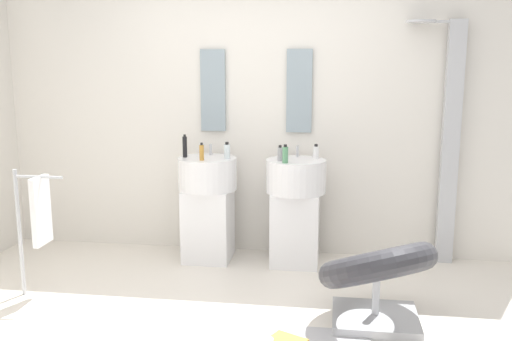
{
  "coord_description": "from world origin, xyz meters",
  "views": [
    {
      "loc": [
        0.7,
        -3.28,
        1.68
      ],
      "look_at": [
        0.15,
        0.55,
        0.95
      ],
      "focal_mm": 39.07,
      "sensor_mm": 36.0,
      "label": 1
    }
  ],
  "objects_px": {
    "lounge_chair": "(377,273)",
    "soap_bottle_green": "(285,155)",
    "soap_bottle_white": "(316,152)",
    "towel_rack": "(37,213)",
    "soap_bottle_clear": "(227,151)",
    "pedestal_sink_right": "(296,207)",
    "soap_bottle_grey": "(280,154)",
    "pedestal_sink_left": "(208,204)",
    "soap_bottle_amber": "(202,152)",
    "shower_column": "(449,139)",
    "soap_bottle_black": "(185,147)"
  },
  "relations": [
    {
      "from": "towel_rack",
      "to": "soap_bottle_green",
      "type": "xyz_separation_m",
      "value": [
        1.72,
        0.79,
        0.35
      ]
    },
    {
      "from": "soap_bottle_amber",
      "to": "soap_bottle_clear",
      "type": "height_order",
      "value": "soap_bottle_amber"
    },
    {
      "from": "pedestal_sink_right",
      "to": "soap_bottle_grey",
      "type": "bearing_deg",
      "value": -155.4
    },
    {
      "from": "soap_bottle_white",
      "to": "soap_bottle_grey",
      "type": "distance_m",
      "value": 0.33
    },
    {
      "from": "pedestal_sink_right",
      "to": "soap_bottle_grey",
      "type": "distance_m",
      "value": 0.48
    },
    {
      "from": "soap_bottle_grey",
      "to": "soap_bottle_green",
      "type": "relative_size",
      "value": 0.86
    },
    {
      "from": "shower_column",
      "to": "soap_bottle_clear",
      "type": "xyz_separation_m",
      "value": [
        -1.84,
        -0.25,
        -0.11
      ]
    },
    {
      "from": "pedestal_sink_right",
      "to": "soap_bottle_grey",
      "type": "relative_size",
      "value": 7.78
    },
    {
      "from": "lounge_chair",
      "to": "soap_bottle_black",
      "type": "relative_size",
      "value": 5.56
    },
    {
      "from": "pedestal_sink_left",
      "to": "soap_bottle_grey",
      "type": "distance_m",
      "value": 0.79
    },
    {
      "from": "soap_bottle_clear",
      "to": "soap_bottle_white",
      "type": "bearing_deg",
      "value": 9.19
    },
    {
      "from": "soap_bottle_clear",
      "to": "soap_bottle_green",
      "type": "bearing_deg",
      "value": -15.37
    },
    {
      "from": "shower_column",
      "to": "towel_rack",
      "type": "height_order",
      "value": "shower_column"
    },
    {
      "from": "soap_bottle_amber",
      "to": "soap_bottle_clear",
      "type": "relative_size",
      "value": 1.04
    },
    {
      "from": "soap_bottle_amber",
      "to": "soap_bottle_black",
      "type": "relative_size",
      "value": 0.75
    },
    {
      "from": "lounge_chair",
      "to": "soap_bottle_clear",
      "type": "relative_size",
      "value": 7.73
    },
    {
      "from": "soap_bottle_clear",
      "to": "soap_bottle_grey",
      "type": "xyz_separation_m",
      "value": [
        0.45,
        -0.03,
        -0.01
      ]
    },
    {
      "from": "pedestal_sink_right",
      "to": "soap_bottle_white",
      "type": "relative_size",
      "value": 8.18
    },
    {
      "from": "soap_bottle_amber",
      "to": "soap_bottle_green",
      "type": "distance_m",
      "value": 0.7
    },
    {
      "from": "shower_column",
      "to": "lounge_chair",
      "type": "xyz_separation_m",
      "value": [
        -0.65,
        -1.29,
        -0.73
      ]
    },
    {
      "from": "shower_column",
      "to": "lounge_chair",
      "type": "bearing_deg",
      "value": -116.83
    },
    {
      "from": "pedestal_sink_left",
      "to": "pedestal_sink_right",
      "type": "relative_size",
      "value": 1.0
    },
    {
      "from": "soap_bottle_white",
      "to": "soap_bottle_black",
      "type": "distance_m",
      "value": 1.12
    },
    {
      "from": "soap_bottle_clear",
      "to": "soap_bottle_green",
      "type": "relative_size",
      "value": 0.94
    },
    {
      "from": "soap_bottle_amber",
      "to": "soap_bottle_clear",
      "type": "xyz_separation_m",
      "value": [
        0.19,
        0.11,
        -0.0
      ]
    },
    {
      "from": "lounge_chair",
      "to": "soap_bottle_green",
      "type": "distance_m",
      "value": 1.29
    },
    {
      "from": "soap_bottle_grey",
      "to": "soap_bottle_black",
      "type": "bearing_deg",
      "value": 176.15
    },
    {
      "from": "pedestal_sink_right",
      "to": "soap_bottle_black",
      "type": "distance_m",
      "value": 1.08
    },
    {
      "from": "pedestal_sink_right",
      "to": "shower_column",
      "type": "xyz_separation_m",
      "value": [
        1.26,
        0.22,
        0.58
      ]
    },
    {
      "from": "pedestal_sink_right",
      "to": "shower_column",
      "type": "relative_size",
      "value": 0.49
    },
    {
      "from": "lounge_chair",
      "to": "soap_bottle_white",
      "type": "relative_size",
      "value": 8.91
    },
    {
      "from": "soap_bottle_clear",
      "to": "soap_bottle_black",
      "type": "bearing_deg",
      "value": 176.05
    },
    {
      "from": "soap_bottle_black",
      "to": "soap_bottle_green",
      "type": "relative_size",
      "value": 1.31
    },
    {
      "from": "soap_bottle_grey",
      "to": "lounge_chair",
      "type": "bearing_deg",
      "value": -53.59
    },
    {
      "from": "towel_rack",
      "to": "soap_bottle_clear",
      "type": "relative_size",
      "value": 6.7
    },
    {
      "from": "soap_bottle_white",
      "to": "towel_rack",
      "type": "bearing_deg",
      "value": -151.87
    },
    {
      "from": "pedestal_sink_left",
      "to": "towel_rack",
      "type": "relative_size",
      "value": 1.06
    },
    {
      "from": "soap_bottle_amber",
      "to": "soap_bottle_grey",
      "type": "height_order",
      "value": "soap_bottle_amber"
    },
    {
      "from": "lounge_chair",
      "to": "soap_bottle_green",
      "type": "relative_size",
      "value": 7.26
    },
    {
      "from": "towel_rack",
      "to": "soap_bottle_black",
      "type": "height_order",
      "value": "soap_bottle_black"
    },
    {
      "from": "soap_bottle_amber",
      "to": "shower_column",
      "type": "bearing_deg",
      "value": 10.04
    },
    {
      "from": "lounge_chair",
      "to": "soap_bottle_clear",
      "type": "height_order",
      "value": "soap_bottle_clear"
    },
    {
      "from": "shower_column",
      "to": "soap_bottle_amber",
      "type": "bearing_deg",
      "value": -169.96
    },
    {
      "from": "soap_bottle_amber",
      "to": "soap_bottle_white",
      "type": "distance_m",
      "value": 0.96
    },
    {
      "from": "soap_bottle_grey",
      "to": "soap_bottle_clear",
      "type": "bearing_deg",
      "value": 176.23
    },
    {
      "from": "towel_rack",
      "to": "soap_bottle_black",
      "type": "distance_m",
      "value": 1.33
    },
    {
      "from": "shower_column",
      "to": "soap_bottle_green",
      "type": "xyz_separation_m",
      "value": [
        -1.34,
        -0.39,
        -0.1
      ]
    },
    {
      "from": "soap_bottle_black",
      "to": "shower_column",
      "type": "bearing_deg",
      "value": 5.77
    },
    {
      "from": "towel_rack",
      "to": "soap_bottle_black",
      "type": "relative_size",
      "value": 4.82
    },
    {
      "from": "lounge_chair",
      "to": "soap_bottle_white",
      "type": "xyz_separation_m",
      "value": [
        -0.45,
        1.16,
        0.61
      ]
    }
  ]
}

